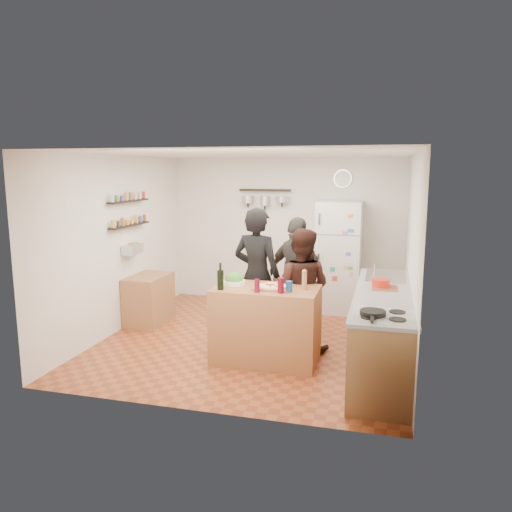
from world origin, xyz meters
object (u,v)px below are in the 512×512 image
(prep_island, at_px, (266,324))
(salad_bowl, at_px, (234,282))
(person_back, at_px, (297,276))
(wall_clock, at_px, (343,179))
(pepper_mill, at_px, (304,281))
(side_table, at_px, (149,299))
(fridge, at_px, (339,257))
(salt_canister, at_px, (289,286))
(red_bowl, at_px, (381,283))
(wine_bottle, at_px, (220,280))
(counter_run, at_px, (383,331))
(skillet, at_px, (373,313))
(person_center, at_px, (301,290))
(person_left, at_px, (257,276))

(prep_island, xyz_separation_m, salad_bowl, (-0.42, 0.05, 0.48))
(person_back, xyz_separation_m, wall_clock, (0.45, 1.63, 1.32))
(pepper_mill, distance_m, wall_clock, 2.93)
(side_table, bearing_deg, fridge, 27.59)
(pepper_mill, relative_size, wall_clock, 0.62)
(salt_canister, xyz_separation_m, red_bowl, (1.02, 0.51, -0.01))
(salt_canister, height_order, side_table, salt_canister)
(fridge, relative_size, wall_clock, 6.00)
(wine_bottle, bearing_deg, pepper_mill, 15.87)
(person_back, bearing_deg, side_table, 31.14)
(wall_clock, bearing_deg, pepper_mill, -93.60)
(side_table, bearing_deg, wine_bottle, -38.05)
(person_back, bearing_deg, red_bowl, 175.94)
(side_table, bearing_deg, prep_island, -25.99)
(wine_bottle, distance_m, salt_canister, 0.81)
(prep_island, relative_size, fridge, 0.69)
(person_back, xyz_separation_m, side_table, (-2.24, -0.11, -0.46))
(salad_bowl, height_order, pepper_mill, pepper_mill)
(side_table, bearing_deg, person_back, 2.72)
(counter_run, height_order, fridge, fridge)
(skillet, xyz_separation_m, red_bowl, (0.05, 1.25, 0.02))
(wall_clock, bearing_deg, fridge, -90.00)
(person_back, bearing_deg, wine_bottle, 91.75)
(wine_bottle, relative_size, person_back, 0.14)
(counter_run, xyz_separation_m, skillet, (-0.10, -0.98, 0.49))
(fridge, bearing_deg, pepper_mill, -94.10)
(counter_run, height_order, red_bowl, red_bowl)
(person_center, bearing_deg, counter_run, 163.48)
(prep_island, distance_m, wall_clock, 3.29)
(wine_bottle, relative_size, pepper_mill, 1.23)
(side_table, bearing_deg, red_bowl, -10.43)
(person_center, bearing_deg, salt_canister, 90.66)
(salad_bowl, relative_size, side_table, 0.35)
(salt_canister, bearing_deg, red_bowl, 26.36)
(salad_bowl, distance_m, fridge, 2.58)
(prep_island, relative_size, salad_bowl, 4.49)
(salad_bowl, distance_m, wine_bottle, 0.29)
(salad_bowl, bearing_deg, counter_run, 2.08)
(pepper_mill, bearing_deg, prep_island, -173.66)
(counter_run, bearing_deg, wall_clock, 105.92)
(person_center, distance_m, person_back, 0.64)
(person_center, relative_size, counter_run, 0.60)
(salt_canister, bearing_deg, person_back, 95.96)
(wine_bottle, height_order, side_table, wine_bottle)
(salad_bowl, xyz_separation_m, person_center, (0.75, 0.44, -0.15))
(salt_canister, relative_size, wall_clock, 0.42)
(counter_run, bearing_deg, red_bowl, 100.49)
(skillet, bearing_deg, prep_island, 145.60)
(side_table, bearing_deg, salt_canister, -25.47)
(person_left, relative_size, skillet, 7.31)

